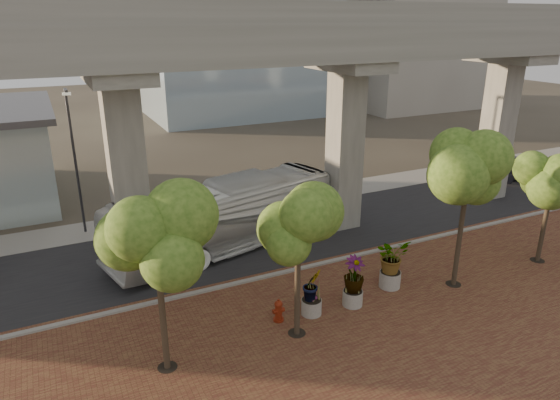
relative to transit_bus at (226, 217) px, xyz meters
name	(u,v)px	position (x,y,z in m)	size (l,w,h in m)	color
ground	(263,258)	(1.23, -1.98, -1.81)	(160.00, 160.00, 0.00)	#373128
brick_plaza	(349,343)	(1.23, -9.98, -1.78)	(70.00, 13.00, 0.06)	brown
asphalt_road	(248,243)	(1.23, 0.02, -1.79)	(90.00, 8.00, 0.04)	black
curb_strip	(280,274)	(1.23, -3.98, -1.73)	(70.00, 0.25, 0.16)	gray
far_sidewalk	(216,210)	(1.23, 5.52, -1.78)	(90.00, 3.00, 0.06)	gray
transit_viaduct	(245,111)	(1.23, 0.02, 5.48)	(72.00, 5.60, 12.40)	#99958B
midrise_block	(410,15)	(39.23, 34.02, 10.19)	(18.00, 16.00, 24.00)	#A6A295
transit_bus	(226,217)	(0.00, 0.00, 0.00)	(3.05, 12.99, 3.62)	white
parked_car	(515,168)	(24.19, 2.02, -0.95)	(1.81, 5.22, 1.72)	black
fire_hydrant	(279,310)	(-0.53, -7.48, -1.28)	(0.49, 0.44, 0.98)	maroon
planter_front	(392,258)	(5.23, -7.23, -0.31)	(2.15, 2.15, 2.37)	#A4A094
planter_right	(354,277)	(2.84, -7.79, -0.39)	(2.11, 2.11, 2.25)	gray
planter_left	(312,287)	(0.91, -7.63, -0.49)	(1.89, 1.89, 2.08)	gray
street_tree_far_west	(155,239)	(-5.32, -8.39, 3.22)	(3.95, 3.95, 6.79)	#493A29
street_tree_near_west	(298,224)	(-0.27, -8.58, 2.87)	(3.84, 3.84, 6.39)	#493A29
street_tree_near_east	(468,173)	(8.04, -8.35, 3.62)	(3.95, 3.95, 7.19)	#493A29
street_tree_far_east	(552,184)	(13.65, -8.39, 2.36)	(3.48, 3.48, 5.72)	#493A29
streetlamp_west	(74,153)	(-6.67, 5.41, 2.97)	(0.41, 1.19, 8.18)	#2D2E33
streetlamp_east	(351,126)	(10.66, 4.58, 3.02)	(0.41, 1.20, 8.27)	#2D2C31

